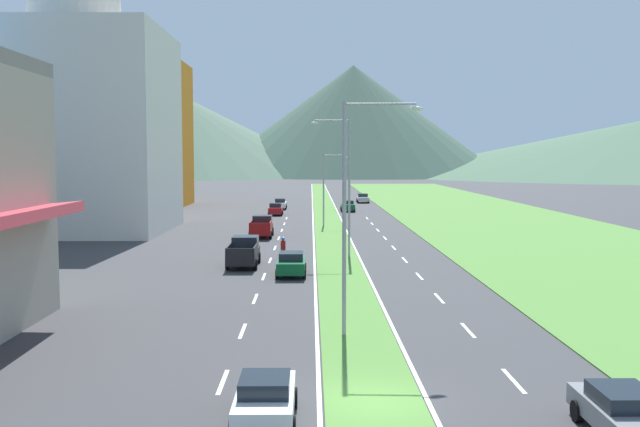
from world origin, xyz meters
name	(u,v)px	position (x,y,z in m)	size (l,w,h in m)	color
ground_plane	(374,402)	(0.00, 0.00, 0.00)	(600.00, 600.00, 0.00)	#38383A
grass_median	(328,224)	(0.00, 60.00, 0.03)	(3.20, 240.00, 0.06)	#518438
grass_verge_right	(507,224)	(20.60, 60.00, 0.03)	(24.00, 240.00, 0.06)	#518438
lane_dash_left_3	(223,382)	(-5.10, 2.12, 0.01)	(0.16, 2.80, 0.01)	silver
lane_dash_left_4	(243,331)	(-5.10, 9.49, 0.01)	(0.16, 2.80, 0.01)	silver
lane_dash_left_5	(255,299)	(-5.10, 16.86, 0.01)	(0.16, 2.80, 0.01)	silver
lane_dash_left_6	(264,277)	(-5.10, 24.23, 0.01)	(0.16, 2.80, 0.01)	silver
lane_dash_left_7	(270,260)	(-5.10, 31.61, 0.01)	(0.16, 2.80, 0.01)	silver
lane_dash_left_8	(275,248)	(-5.10, 38.98, 0.01)	(0.16, 2.80, 0.01)	silver
lane_dash_left_9	(279,238)	(-5.10, 46.35, 0.01)	(0.16, 2.80, 0.01)	silver
lane_dash_left_10	(282,230)	(-5.10, 53.72, 0.01)	(0.16, 2.80, 0.01)	silver
lane_dash_left_11	(284,224)	(-5.10, 61.10, 0.01)	(0.16, 2.80, 0.01)	silver
lane_dash_left_12	(286,218)	(-5.10, 68.47, 0.01)	(0.16, 2.80, 0.01)	silver
lane_dash_right_3	(513,381)	(5.10, 2.12, 0.01)	(0.16, 2.80, 0.01)	silver
lane_dash_right_4	(468,330)	(5.10, 9.49, 0.01)	(0.16, 2.80, 0.01)	silver
lane_dash_right_5	(439,298)	(5.10, 16.86, 0.01)	(0.16, 2.80, 0.01)	silver
lane_dash_right_6	(419,276)	(5.10, 24.23, 0.01)	(0.16, 2.80, 0.01)	silver
lane_dash_right_7	(405,260)	(5.10, 31.61, 0.01)	(0.16, 2.80, 0.01)	silver
lane_dash_right_8	(394,248)	(5.10, 38.98, 0.01)	(0.16, 2.80, 0.01)	silver
lane_dash_right_9	(385,238)	(5.10, 46.35, 0.01)	(0.16, 2.80, 0.01)	silver
lane_dash_right_10	(378,230)	(5.10, 53.72, 0.01)	(0.16, 2.80, 0.01)	silver
lane_dash_right_11	(372,224)	(5.10, 61.10, 0.01)	(0.16, 2.80, 0.01)	silver
lane_dash_right_12	(367,218)	(5.10, 68.47, 0.01)	(0.16, 2.80, 0.01)	silver
edge_line_median_left	(313,225)	(-1.75, 60.00, 0.01)	(0.16, 240.00, 0.01)	silver
edge_line_median_right	(344,225)	(1.75, 60.00, 0.01)	(0.16, 240.00, 0.01)	silver
domed_building	(77,113)	(-26.30, 53.44, 12.28)	(18.45, 18.45, 31.42)	silver
midrise_colored	(136,135)	(-29.34, 91.43, 11.18)	(15.44, 15.44, 22.36)	orange
hill_far_left	(167,132)	(-60.25, 271.81, 17.56)	(141.00, 141.00, 35.12)	#516B56
hill_far_center	(353,120)	(15.42, 275.98, 22.40)	(122.24, 122.24, 44.79)	#3D5647
street_lamp_near	(353,202)	(-0.20, 8.54, 5.89)	(3.43, 0.37, 10.24)	#99999E
street_lamp_mid	(345,179)	(0.66, 33.23, 6.11)	(3.06, 0.30, 10.75)	#99999E
street_lamp_far	(326,184)	(-0.27, 57.92, 4.70)	(2.76, 0.28, 8.09)	#99999E
car_0	(280,204)	(-6.55, 84.34, 0.79)	(1.87, 4.79, 1.57)	silver
car_1	(348,206)	(3.22, 79.84, 0.79)	(2.00, 4.25, 1.53)	#0C5128
car_2	(276,209)	(-6.72, 73.40, 0.81)	(1.92, 4.03, 1.62)	maroon
car_3	(363,198)	(6.73, 98.99, 0.77)	(2.00, 4.32, 1.51)	#B2B2B7
car_4	(625,414)	(6.73, -3.12, 0.72)	(1.90, 4.38, 1.39)	slate
car_5	(265,398)	(-3.37, -1.75, 0.73)	(1.85, 4.02, 1.43)	silver
car_6	(291,264)	(-3.31, 24.64, 0.80)	(1.96, 4.32, 1.57)	#0C5128
pickup_truck_0	(262,227)	(-6.82, 47.56, 0.98)	(2.18, 5.40, 2.00)	maroon
pickup_truck_1	(244,252)	(-6.83, 28.98, 0.98)	(2.18, 5.40, 2.00)	black
motorcycle_rider	(283,251)	(-4.10, 31.23, 0.75)	(0.36, 2.00, 1.80)	black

